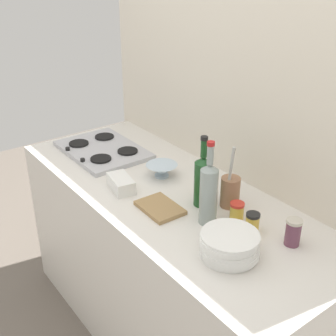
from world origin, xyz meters
TOP-DOWN VIEW (x-y plane):
  - ground_plane at (0.00, 0.00)m, footprint 6.00×6.00m
  - counter_block at (0.00, 0.00)m, footprint 1.80×0.70m
  - backsplash_panel at (0.00, 0.38)m, footprint 1.90×0.06m
  - stovetop_hob at (-0.57, -0.02)m, footprint 0.51×0.36m
  - plate_stack at (0.52, -0.11)m, footprint 0.22×0.22m
  - wine_bottle_leftmost at (0.31, -0.03)m, footprint 0.07×0.07m
  - wine_bottle_mid_left at (0.18, 0.05)m, footprint 0.08×0.08m
  - mixing_bowl at (-0.14, 0.06)m, footprint 0.16×0.16m
  - butter_dish at (-0.15, -0.17)m, footprint 0.17×0.12m
  - utensil_crock at (0.26, 0.14)m, footprint 0.08×0.08m
  - condiment_jar_front at (0.61, 0.13)m, footprint 0.06×0.06m
  - condiment_jar_rear at (0.46, 0.07)m, footprint 0.06×0.06m
  - condiment_jar_spare at (0.36, 0.09)m, footprint 0.06×0.06m
  - cutting_board at (0.11, -0.13)m, footprint 0.21×0.15m

SIDE VIEW (x-z plane):
  - ground_plane at x=0.00m, z-range 0.00..0.00m
  - counter_block at x=0.00m, z-range 0.00..0.90m
  - cutting_board at x=0.11m, z-range 0.90..0.92m
  - stovetop_hob at x=-0.57m, z-range 0.89..0.93m
  - butter_dish at x=-0.15m, z-range 0.90..0.96m
  - mixing_bowl at x=-0.14m, z-range 0.90..0.97m
  - condiment_jar_spare at x=0.36m, z-range 0.90..0.98m
  - condiment_jar_rear at x=0.46m, z-range 0.90..0.98m
  - plate_stack at x=0.52m, z-range 0.90..1.00m
  - condiment_jar_front at x=0.61m, z-range 0.90..1.01m
  - utensil_crock at x=0.26m, z-range 0.83..1.12m
  - wine_bottle_mid_left at x=0.18m, z-range 0.86..1.18m
  - wine_bottle_leftmost at x=0.31m, z-range 0.86..1.22m
  - backsplash_panel at x=0.00m, z-range 0.00..2.22m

